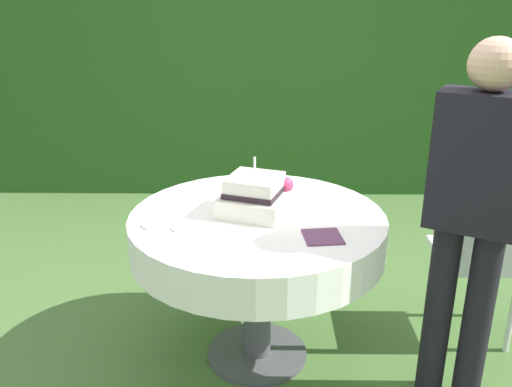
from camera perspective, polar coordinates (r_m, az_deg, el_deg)
The scene contains 9 objects.
ground_plane at distance 2.90m, azimuth 0.13°, elevation -16.56°, with size 20.00×20.00×0.00m, color #476B33.
foliage_hedge at distance 4.97m, azimuth 0.47°, elevation 13.67°, with size 5.01×0.55×2.30m, color #28561E.
cake_table at distance 2.55m, azimuth 0.14°, elevation -4.46°, with size 1.19×1.19×0.78m.
wedding_cake at distance 2.51m, azimuth -0.04°, elevation -0.23°, with size 0.37×0.37×0.27m.
serving_plate_near at distance 2.43m, azimuth -10.70°, elevation -3.22°, with size 0.10×0.10×0.01m, color white.
serving_plate_far at distance 2.39m, azimuth -7.72°, elevation -3.49°, with size 0.11×0.11×0.01m, color white.
napkin_stack at distance 2.30m, azimuth 7.03°, elevation -4.55°, with size 0.16×0.16×0.01m, color #603856.
garden_chair at distance 2.94m, azimuth 22.84°, elevation -5.49°, with size 0.40×0.40×0.89m.
standing_person at distance 2.34m, azimuth 21.95°, elevation -1.54°, with size 0.41×0.35×1.60m.
Camera 1 is at (0.02, -2.31, 1.75)m, focal length 37.96 mm.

